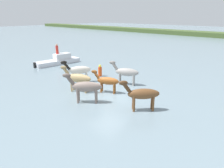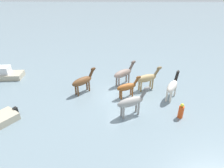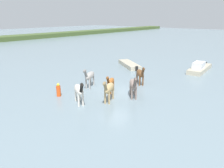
{
  "view_description": "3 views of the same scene",
  "coord_description": "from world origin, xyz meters",
  "px_view_note": "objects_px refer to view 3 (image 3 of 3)",
  "views": [
    {
      "loc": [
        9.9,
        -9.99,
        5.69
      ],
      "look_at": [
        0.68,
        -0.28,
        1.1
      ],
      "focal_mm": 32.45,
      "sensor_mm": 36.0,
      "label": 1
    },
    {
      "loc": [
        0.47,
        13.82,
        8.24
      ],
      "look_at": [
        0.84,
        -0.38,
        0.82
      ],
      "focal_mm": 30.37,
      "sensor_mm": 36.0,
      "label": 2
    },
    {
      "loc": [
        -14.56,
        -11.85,
        6.52
      ],
      "look_at": [
        -0.26,
        0.27,
        0.73
      ],
      "focal_mm": 35.57,
      "sensor_mm": 36.0,
      "label": 3
    }
  ],
  "objects_px": {
    "boat_motor_center": "(129,65)",
    "horse_chestnut_trailing": "(110,82)",
    "horse_lead": "(109,88)",
    "horse_gray_outer": "(140,74)",
    "horse_dun_straggler": "(89,76)",
    "horse_rear_stallion": "(79,90)",
    "buoy_channel_marker": "(59,90)",
    "horse_pinto_flank": "(133,84)",
    "boat_tender_starboard": "(199,68)"
  },
  "relations": [
    {
      "from": "buoy_channel_marker",
      "to": "horse_dun_straggler",
      "type": "bearing_deg",
      "value": -3.58
    },
    {
      "from": "horse_dun_straggler",
      "to": "horse_chestnut_trailing",
      "type": "bearing_deg",
      "value": 67.88
    },
    {
      "from": "horse_lead",
      "to": "horse_rear_stallion",
      "type": "bearing_deg",
      "value": -64.23
    },
    {
      "from": "horse_chestnut_trailing",
      "to": "boat_motor_center",
      "type": "height_order",
      "value": "horse_chestnut_trailing"
    },
    {
      "from": "horse_pinto_flank",
      "to": "horse_gray_outer",
      "type": "bearing_deg",
      "value": 163.88
    },
    {
      "from": "horse_rear_stallion",
      "to": "horse_pinto_flank",
      "type": "xyz_separation_m",
      "value": [
        3.83,
        -2.35,
        0.02
      ]
    },
    {
      "from": "buoy_channel_marker",
      "to": "boat_tender_starboard",
      "type": "bearing_deg",
      "value": -19.5
    },
    {
      "from": "horse_lead",
      "to": "horse_gray_outer",
      "type": "bearing_deg",
      "value": 161.49
    },
    {
      "from": "horse_rear_stallion",
      "to": "buoy_channel_marker",
      "type": "relative_size",
      "value": 2.13
    },
    {
      "from": "boat_tender_starboard",
      "to": "horse_rear_stallion",
      "type": "bearing_deg",
      "value": -16.2
    },
    {
      "from": "horse_dun_straggler",
      "to": "horse_gray_outer",
      "type": "height_order",
      "value": "horse_dun_straggler"
    },
    {
      "from": "horse_pinto_flank",
      "to": "boat_motor_center",
      "type": "relative_size",
      "value": 0.44
    },
    {
      "from": "horse_pinto_flank",
      "to": "boat_tender_starboard",
      "type": "xyz_separation_m",
      "value": [
        12.75,
        -0.93,
        -0.8
      ]
    },
    {
      "from": "boat_motor_center",
      "to": "horse_gray_outer",
      "type": "bearing_deg",
      "value": 167.99
    },
    {
      "from": "horse_gray_outer",
      "to": "buoy_channel_marker",
      "type": "distance_m",
      "value": 8.06
    },
    {
      "from": "horse_gray_outer",
      "to": "horse_chestnut_trailing",
      "type": "bearing_deg",
      "value": -56.85
    },
    {
      "from": "horse_gray_outer",
      "to": "horse_lead",
      "type": "bearing_deg",
      "value": -39.36
    },
    {
      "from": "horse_dun_straggler",
      "to": "boat_motor_center",
      "type": "xyz_separation_m",
      "value": [
        9.7,
        2.41,
        -0.92
      ]
    },
    {
      "from": "horse_rear_stallion",
      "to": "horse_chestnut_trailing",
      "type": "xyz_separation_m",
      "value": [
        3.59,
        -0.06,
        -0.17
      ]
    },
    {
      "from": "horse_dun_straggler",
      "to": "buoy_channel_marker",
      "type": "xyz_separation_m",
      "value": [
        -3.42,
        0.21,
        -0.59
      ]
    },
    {
      "from": "horse_rear_stallion",
      "to": "horse_chestnut_trailing",
      "type": "height_order",
      "value": "horse_rear_stallion"
    },
    {
      "from": "horse_lead",
      "to": "horse_chestnut_trailing",
      "type": "bearing_deg",
      "value": -168.28
    },
    {
      "from": "horse_dun_straggler",
      "to": "horse_chestnut_trailing",
      "type": "xyz_separation_m",
      "value": [
        0.18,
        -2.45,
        -0.16
      ]
    },
    {
      "from": "horse_lead",
      "to": "boat_tender_starboard",
      "type": "relative_size",
      "value": 0.42
    },
    {
      "from": "horse_rear_stallion",
      "to": "boat_tender_starboard",
      "type": "bearing_deg",
      "value": 109.3
    },
    {
      "from": "horse_rear_stallion",
      "to": "boat_motor_center",
      "type": "xyz_separation_m",
      "value": [
        13.12,
        4.79,
        -0.93
      ]
    },
    {
      "from": "horse_dun_straggler",
      "to": "boat_motor_center",
      "type": "bearing_deg",
      "value": 167.64
    },
    {
      "from": "horse_dun_straggler",
      "to": "horse_rear_stallion",
      "type": "xyz_separation_m",
      "value": [
        -3.41,
        -2.38,
        0.0
      ]
    },
    {
      "from": "boat_tender_starboard",
      "to": "horse_lead",
      "type": "bearing_deg",
      "value": -12.14
    },
    {
      "from": "boat_motor_center",
      "to": "horse_chestnut_trailing",
      "type": "bearing_deg",
      "value": 151.42
    },
    {
      "from": "horse_gray_outer",
      "to": "boat_tender_starboard",
      "type": "bearing_deg",
      "value": 118.04
    },
    {
      "from": "horse_chestnut_trailing",
      "to": "boat_motor_center",
      "type": "distance_m",
      "value": 10.72
    },
    {
      "from": "boat_motor_center",
      "to": "buoy_channel_marker",
      "type": "relative_size",
      "value": 4.46
    },
    {
      "from": "boat_motor_center",
      "to": "buoy_channel_marker",
      "type": "height_order",
      "value": "buoy_channel_marker"
    },
    {
      "from": "horse_dun_straggler",
      "to": "boat_motor_center",
      "type": "relative_size",
      "value": 0.49
    },
    {
      "from": "horse_dun_straggler",
      "to": "horse_lead",
      "type": "xyz_separation_m",
      "value": [
        -1.61,
        -3.82,
        -0.01
      ]
    },
    {
      "from": "horse_chestnut_trailing",
      "to": "boat_tender_starboard",
      "type": "xyz_separation_m",
      "value": [
        12.99,
        -3.22,
        -0.62
      ]
    },
    {
      "from": "horse_gray_outer",
      "to": "boat_tender_starboard",
      "type": "distance_m",
      "value": 9.65
    },
    {
      "from": "horse_rear_stallion",
      "to": "boat_motor_center",
      "type": "relative_size",
      "value": 0.48
    },
    {
      "from": "horse_rear_stallion",
      "to": "horse_dun_straggler",
      "type": "bearing_deg",
      "value": 155.41
    },
    {
      "from": "horse_gray_outer",
      "to": "buoy_channel_marker",
      "type": "xyz_separation_m",
      "value": [
        -7.32,
        3.33,
        -0.58
      ]
    },
    {
      "from": "horse_lead",
      "to": "boat_tender_starboard",
      "type": "xyz_separation_m",
      "value": [
        14.78,
        -1.85,
        -0.77
      ]
    },
    {
      "from": "horse_dun_straggler",
      "to": "horse_gray_outer",
      "type": "relative_size",
      "value": 1.17
    },
    {
      "from": "horse_rear_stallion",
      "to": "buoy_channel_marker",
      "type": "xyz_separation_m",
      "value": [
        -0.01,
        2.6,
        -0.6
      ]
    },
    {
      "from": "horse_pinto_flank",
      "to": "buoy_channel_marker",
      "type": "xyz_separation_m",
      "value": [
        -3.84,
        4.95,
        -0.62
      ]
    },
    {
      "from": "horse_lead",
      "to": "horse_pinto_flank",
      "type": "relative_size",
      "value": 1.09
    },
    {
      "from": "horse_gray_outer",
      "to": "boat_tender_starboard",
      "type": "xyz_separation_m",
      "value": [
        9.27,
        -2.55,
        -0.76
      ]
    },
    {
      "from": "boat_tender_starboard",
      "to": "buoy_channel_marker",
      "type": "xyz_separation_m",
      "value": [
        -16.59,
        5.88,
        0.18
      ]
    },
    {
      "from": "horse_gray_outer",
      "to": "boat_motor_center",
      "type": "bearing_deg",
      "value": 176.96
    },
    {
      "from": "horse_chestnut_trailing",
      "to": "buoy_channel_marker",
      "type": "distance_m",
      "value": 4.5
    }
  ]
}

